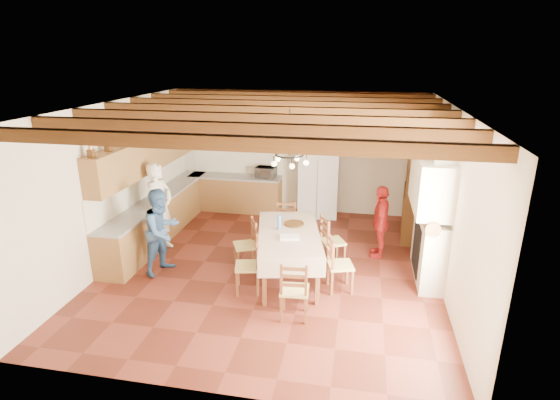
# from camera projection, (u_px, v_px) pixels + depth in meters

# --- Properties ---
(floor) EXTENTS (6.00, 6.50, 0.02)m
(floor) POSITION_uv_depth(u_px,v_px,m) (272.00, 268.00, 8.21)
(floor) COLOR #4F1E13
(floor) RESTS_ON ground
(ceiling) EXTENTS (6.00, 6.50, 0.02)m
(ceiling) POSITION_uv_depth(u_px,v_px,m) (271.00, 105.00, 7.24)
(ceiling) COLOR white
(ceiling) RESTS_ON ground
(wall_back) EXTENTS (6.00, 0.02, 3.00)m
(wall_back) POSITION_uv_depth(u_px,v_px,m) (298.00, 152.00, 10.75)
(wall_back) COLOR beige
(wall_back) RESTS_ON ground
(wall_front) EXTENTS (6.00, 0.02, 3.00)m
(wall_front) POSITION_uv_depth(u_px,v_px,m) (209.00, 282.00, 4.69)
(wall_front) COLOR beige
(wall_front) RESTS_ON ground
(wall_left) EXTENTS (0.02, 6.50, 3.00)m
(wall_left) POSITION_uv_depth(u_px,v_px,m) (116.00, 183.00, 8.25)
(wall_left) COLOR beige
(wall_left) RESTS_ON ground
(wall_right) EXTENTS (0.02, 6.50, 3.00)m
(wall_right) POSITION_uv_depth(u_px,v_px,m) (450.00, 202.00, 7.19)
(wall_right) COLOR beige
(wall_right) RESTS_ON ground
(ceiling_beams) EXTENTS (6.00, 6.30, 0.16)m
(ceiling_beams) POSITION_uv_depth(u_px,v_px,m) (271.00, 111.00, 7.27)
(ceiling_beams) COLOR #36200B
(ceiling_beams) RESTS_ON ground
(lower_cabinets_left) EXTENTS (0.60, 4.30, 0.86)m
(lower_cabinets_left) POSITION_uv_depth(u_px,v_px,m) (161.00, 217.00, 9.52)
(lower_cabinets_left) COLOR brown
(lower_cabinets_left) RESTS_ON ground
(lower_cabinets_back) EXTENTS (2.30, 0.60, 0.86)m
(lower_cabinets_back) POSITION_uv_depth(u_px,v_px,m) (236.00, 194.00, 11.08)
(lower_cabinets_back) COLOR brown
(lower_cabinets_back) RESTS_ON ground
(countertop_left) EXTENTS (0.62, 4.30, 0.04)m
(countertop_left) POSITION_uv_depth(u_px,v_px,m) (159.00, 197.00, 9.38)
(countertop_left) COLOR gray
(countertop_left) RESTS_ON lower_cabinets_left
(countertop_back) EXTENTS (2.34, 0.62, 0.04)m
(countertop_back) POSITION_uv_depth(u_px,v_px,m) (235.00, 177.00, 10.94)
(countertop_back) COLOR gray
(countertop_back) RESTS_ON lower_cabinets_back
(backsplash_left) EXTENTS (0.03, 4.30, 0.60)m
(backsplash_left) POSITION_uv_depth(u_px,v_px,m) (145.00, 182.00, 9.32)
(backsplash_left) COLOR white
(backsplash_left) RESTS_ON ground
(backsplash_back) EXTENTS (2.30, 0.03, 0.60)m
(backsplash_back) POSITION_uv_depth(u_px,v_px,m) (238.00, 162.00, 11.10)
(backsplash_back) COLOR white
(backsplash_back) RESTS_ON ground
(upper_cabinets) EXTENTS (0.35, 4.20, 0.70)m
(upper_cabinets) POSITION_uv_depth(u_px,v_px,m) (149.00, 153.00, 9.09)
(upper_cabinets) COLOR brown
(upper_cabinets) RESTS_ON ground
(fireplace) EXTENTS (0.56, 1.60, 2.80)m
(fireplace) POSITION_uv_depth(u_px,v_px,m) (429.00, 203.00, 7.46)
(fireplace) COLOR beige
(fireplace) RESTS_ON ground
(wall_picture) EXTENTS (0.34, 0.03, 0.42)m
(wall_picture) POSITION_uv_depth(u_px,v_px,m) (363.00, 141.00, 10.34)
(wall_picture) COLOR black
(wall_picture) RESTS_ON ground
(refrigerator) EXTENTS (0.96, 0.80, 1.89)m
(refrigerator) POSITION_uv_depth(u_px,v_px,m) (319.00, 178.00, 10.63)
(refrigerator) COLOR white
(refrigerator) RESTS_ON floor
(hutch) EXTENTS (0.66, 1.36, 2.39)m
(hutch) POSITION_uv_depth(u_px,v_px,m) (418.00, 184.00, 9.24)
(hutch) COLOR #3C250C
(hutch) RESTS_ON floor
(dining_table) EXTENTS (1.44, 2.20, 0.89)m
(dining_table) POSITION_uv_depth(u_px,v_px,m) (289.00, 236.00, 7.60)
(dining_table) COLOR beige
(dining_table) RESTS_ON floor
(chandelier) EXTENTS (0.47, 0.47, 0.03)m
(chandelier) POSITION_uv_depth(u_px,v_px,m) (289.00, 155.00, 7.13)
(chandelier) COLOR black
(chandelier) RESTS_ON ground
(chair_left_near) EXTENTS (0.48, 0.50, 0.96)m
(chair_left_near) POSITION_uv_depth(u_px,v_px,m) (247.00, 265.00, 7.27)
(chair_left_near) COLOR brown
(chair_left_near) RESTS_ON floor
(chair_left_far) EXTENTS (0.54, 0.55, 0.96)m
(chair_left_far) POSITION_uv_depth(u_px,v_px,m) (245.00, 244.00, 8.05)
(chair_left_far) COLOR brown
(chair_left_far) RESTS_ON floor
(chair_right_near) EXTENTS (0.50, 0.51, 0.96)m
(chair_right_near) POSITION_uv_depth(u_px,v_px,m) (340.00, 264.00, 7.30)
(chair_right_near) COLOR brown
(chair_right_near) RESTS_ON floor
(chair_right_far) EXTENTS (0.55, 0.56, 0.96)m
(chair_right_far) POSITION_uv_depth(u_px,v_px,m) (333.00, 240.00, 8.21)
(chair_right_far) COLOR brown
(chair_right_far) RESTS_ON floor
(chair_end_near) EXTENTS (0.45, 0.43, 0.96)m
(chair_end_near) POSITION_uv_depth(u_px,v_px,m) (294.00, 289.00, 6.53)
(chair_end_near) COLOR brown
(chair_end_near) RESTS_ON floor
(chair_end_far) EXTENTS (0.47, 0.46, 0.96)m
(chair_end_far) POSITION_uv_depth(u_px,v_px,m) (286.00, 226.00, 8.87)
(chair_end_far) COLOR brown
(chair_end_far) RESTS_ON floor
(person_man) EXTENTS (0.56, 0.74, 1.81)m
(person_man) POSITION_uv_depth(u_px,v_px,m) (160.00, 207.00, 8.70)
(person_man) COLOR white
(person_man) RESTS_ON floor
(person_woman_blue) EXTENTS (0.84, 0.94, 1.58)m
(person_woman_blue) POSITION_uv_depth(u_px,v_px,m) (162.00, 231.00, 7.84)
(person_woman_blue) COLOR #385F92
(person_woman_blue) RESTS_ON floor
(person_woman_red) EXTENTS (0.38, 0.86, 1.45)m
(person_woman_red) POSITION_uv_depth(u_px,v_px,m) (381.00, 222.00, 8.47)
(person_woman_red) COLOR maroon
(person_woman_red) RESTS_ON floor
(microwave) EXTENTS (0.52, 0.38, 0.26)m
(microwave) POSITION_uv_depth(u_px,v_px,m) (266.00, 172.00, 10.75)
(microwave) COLOR silver
(microwave) RESTS_ON countertop_back
(fridge_vase) EXTENTS (0.33, 0.33, 0.27)m
(fridge_vase) POSITION_uv_depth(u_px,v_px,m) (326.00, 134.00, 10.25)
(fridge_vase) COLOR #3C250C
(fridge_vase) RESTS_ON refrigerator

